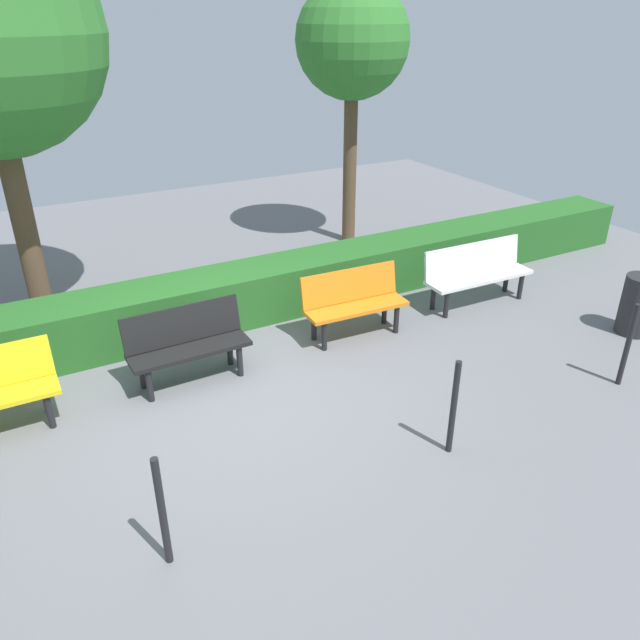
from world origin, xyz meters
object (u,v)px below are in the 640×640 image
Objects in this scene: bench_black at (187,342)px; trash_bin at (637,305)px; tree_near at (352,43)px; bench_white at (477,271)px; bench_orange at (353,301)px.

trash_bin is (-5.46, 1.71, -0.08)m from bench_black.
bench_black is 0.32× the size of tree_near.
bench_white is 4.26m from tree_near.
bench_black is (2.21, 0.04, -0.00)m from bench_orange.
trash_bin is (-3.25, 1.74, -0.08)m from bench_orange.
bench_black is at bearing 38.22° from tree_near.
bench_orange is 3.69m from trash_bin.
tree_near is at bearing -73.97° from trash_bin.
tree_near is (-4.05, -3.19, 2.85)m from bench_black.
bench_white and bench_orange have the same top height.
bench_black is at bearing 1.93° from bench_white.
bench_black is 5.72m from trash_bin.
bench_orange is at bearing 179.98° from bench_black.
bench_orange is 2.21m from bench_black.
bench_orange is 4.63m from tree_near.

